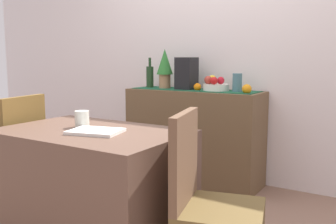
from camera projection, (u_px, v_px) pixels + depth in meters
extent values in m
cube|color=#876553|center=(149.00, 219.00, 2.76)|extent=(6.40, 6.40, 0.02)
cube|color=silver|center=(220.00, 37.00, 3.56)|extent=(6.40, 0.06, 2.70)
cube|color=brown|center=(194.00, 136.00, 3.54)|extent=(1.27, 0.42, 0.86)
cube|color=#195236|center=(194.00, 90.00, 3.48)|extent=(1.20, 0.32, 0.01)
cylinder|color=silver|center=(216.00, 87.00, 3.36)|extent=(0.23, 0.23, 0.06)
sphere|color=red|center=(221.00, 80.00, 3.33)|extent=(0.07, 0.07, 0.07)
sphere|color=gold|center=(212.00, 79.00, 3.40)|extent=(0.08, 0.08, 0.08)
sphere|color=#A63A2C|center=(208.00, 80.00, 3.35)|extent=(0.07, 0.07, 0.07)
sphere|color=red|center=(214.00, 81.00, 3.28)|extent=(0.07, 0.07, 0.07)
cylinder|color=#1E391D|center=(150.00, 77.00, 3.72)|extent=(0.07, 0.07, 0.21)
cylinder|color=#1E391D|center=(150.00, 62.00, 3.70)|extent=(0.03, 0.03, 0.09)
cube|color=black|center=(187.00, 74.00, 3.50)|extent=(0.16, 0.18, 0.30)
cylinder|color=slate|center=(237.00, 83.00, 3.25)|extent=(0.08, 0.08, 0.16)
cylinder|color=#AE7C56|center=(165.00, 81.00, 3.64)|extent=(0.11, 0.11, 0.14)
cone|color=#2D722F|center=(165.00, 62.00, 3.61)|extent=(0.16, 0.16, 0.24)
sphere|color=orange|center=(247.00, 89.00, 3.12)|extent=(0.08, 0.08, 0.08)
sphere|color=orange|center=(197.00, 87.00, 3.40)|extent=(0.07, 0.07, 0.07)
cube|color=brown|center=(93.00, 191.00, 2.24)|extent=(1.08, 0.70, 0.74)
cube|color=white|center=(96.00, 131.00, 2.10)|extent=(0.32, 0.27, 0.02)
cylinder|color=silver|center=(82.00, 119.00, 2.28)|extent=(0.09, 0.09, 0.10)
cube|color=brown|center=(7.00, 190.00, 2.69)|extent=(0.47, 0.47, 0.45)
cube|color=brown|center=(24.00, 129.00, 2.56)|extent=(0.11, 0.40, 0.45)
cube|color=brown|center=(184.00, 158.00, 1.82)|extent=(0.14, 0.40, 0.45)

